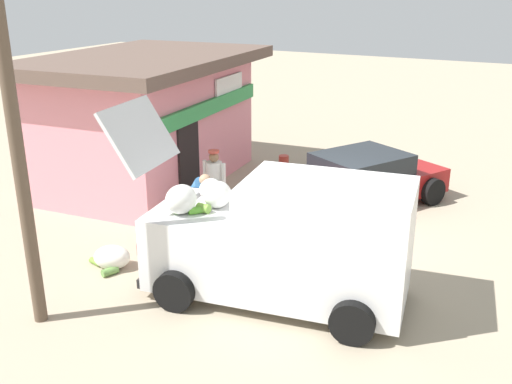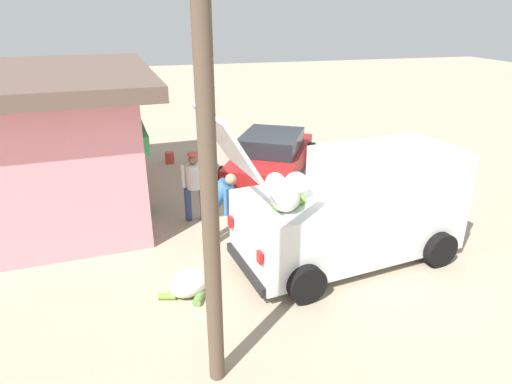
{
  "view_description": "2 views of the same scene",
  "coord_description": "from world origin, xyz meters",
  "px_view_note": "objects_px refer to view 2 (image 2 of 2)",
  "views": [
    {
      "loc": [
        -10.79,
        -3.95,
        4.98
      ],
      "look_at": [
        -0.59,
        1.28,
        0.85
      ],
      "focal_mm": 41.28,
      "sensor_mm": 36.0,
      "label": 1
    },
    {
      "loc": [
        -9.6,
        3.27,
        4.46
      ],
      "look_at": [
        -1.18,
        1.06,
        0.81
      ],
      "focal_mm": 30.57,
      "sensor_mm": 36.0,
      "label": 2
    }
  ],
  "objects_px": {
    "delivery_van": "(356,207)",
    "paint_bucket": "(170,158)",
    "parked_sedan": "(271,155)",
    "customer_bending": "(218,202)",
    "storefront_bar": "(60,139)",
    "unloaded_banana_pile": "(188,285)",
    "vendor_standing": "(194,183)"
  },
  "relations": [
    {
      "from": "customer_bending",
      "to": "unloaded_banana_pile",
      "type": "relative_size",
      "value": 1.65
    },
    {
      "from": "delivery_van",
      "to": "customer_bending",
      "type": "xyz_separation_m",
      "value": [
        1.16,
        2.42,
        -0.13
      ]
    },
    {
      "from": "delivery_van",
      "to": "parked_sedan",
      "type": "height_order",
      "value": "delivery_van"
    },
    {
      "from": "storefront_bar",
      "to": "vendor_standing",
      "type": "height_order",
      "value": "storefront_bar"
    },
    {
      "from": "vendor_standing",
      "to": "storefront_bar",
      "type": "bearing_deg",
      "value": 61.62
    },
    {
      "from": "customer_bending",
      "to": "delivery_van",
      "type": "bearing_deg",
      "value": -115.65
    },
    {
      "from": "parked_sedan",
      "to": "customer_bending",
      "type": "distance_m",
      "value": 4.22
    },
    {
      "from": "vendor_standing",
      "to": "delivery_van",
      "type": "bearing_deg",
      "value": -130.57
    },
    {
      "from": "vendor_standing",
      "to": "unloaded_banana_pile",
      "type": "height_order",
      "value": "vendor_standing"
    },
    {
      "from": "parked_sedan",
      "to": "vendor_standing",
      "type": "bearing_deg",
      "value": 133.88
    },
    {
      "from": "storefront_bar",
      "to": "paint_bucket",
      "type": "height_order",
      "value": "storefront_bar"
    },
    {
      "from": "storefront_bar",
      "to": "paint_bucket",
      "type": "xyz_separation_m",
      "value": [
        2.67,
        -2.59,
        -1.52
      ]
    },
    {
      "from": "delivery_van",
      "to": "customer_bending",
      "type": "height_order",
      "value": "delivery_van"
    },
    {
      "from": "unloaded_banana_pile",
      "to": "customer_bending",
      "type": "bearing_deg",
      "value": -26.94
    },
    {
      "from": "customer_bending",
      "to": "paint_bucket",
      "type": "bearing_deg",
      "value": 6.38
    },
    {
      "from": "customer_bending",
      "to": "vendor_standing",
      "type": "bearing_deg",
      "value": 15.26
    },
    {
      "from": "storefront_bar",
      "to": "unloaded_banana_pile",
      "type": "bearing_deg",
      "value": -151.71
    },
    {
      "from": "customer_bending",
      "to": "unloaded_banana_pile",
      "type": "xyz_separation_m",
      "value": [
        -1.65,
        0.84,
        -0.71
      ]
    },
    {
      "from": "delivery_van",
      "to": "parked_sedan",
      "type": "relative_size",
      "value": 1.11
    },
    {
      "from": "vendor_standing",
      "to": "customer_bending",
      "type": "relative_size",
      "value": 1.05
    },
    {
      "from": "delivery_van",
      "to": "unloaded_banana_pile",
      "type": "height_order",
      "value": "delivery_van"
    },
    {
      "from": "customer_bending",
      "to": "paint_bucket",
      "type": "height_order",
      "value": "customer_bending"
    },
    {
      "from": "parked_sedan",
      "to": "paint_bucket",
      "type": "bearing_deg",
      "value": 57.04
    },
    {
      "from": "delivery_van",
      "to": "paint_bucket",
      "type": "bearing_deg",
      "value": 24.71
    },
    {
      "from": "delivery_van",
      "to": "unloaded_banana_pile",
      "type": "distance_m",
      "value": 3.4
    },
    {
      "from": "delivery_van",
      "to": "paint_bucket",
      "type": "relative_size",
      "value": 14.43
    },
    {
      "from": "vendor_standing",
      "to": "customer_bending",
      "type": "height_order",
      "value": "vendor_standing"
    },
    {
      "from": "paint_bucket",
      "to": "customer_bending",
      "type": "bearing_deg",
      "value": -173.62
    },
    {
      "from": "unloaded_banana_pile",
      "to": "delivery_van",
      "type": "bearing_deg",
      "value": -81.5
    },
    {
      "from": "parked_sedan",
      "to": "vendor_standing",
      "type": "distance_m",
      "value": 3.49
    },
    {
      "from": "delivery_van",
      "to": "vendor_standing",
      "type": "bearing_deg",
      "value": 49.43
    },
    {
      "from": "storefront_bar",
      "to": "vendor_standing",
      "type": "xyz_separation_m",
      "value": [
        -1.55,
        -2.87,
        -0.79
      ]
    }
  ]
}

